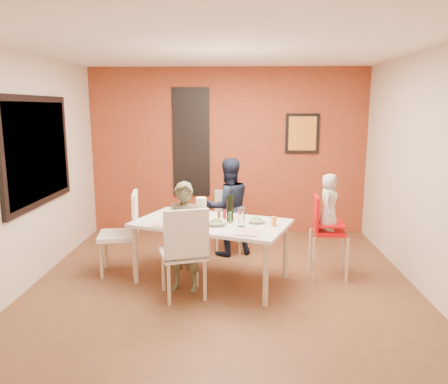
{
  "coord_description": "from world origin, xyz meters",
  "views": [
    {
      "loc": [
        0.17,
        -4.9,
        2.06
      ],
      "look_at": [
        0.0,
        0.3,
        1.05
      ],
      "focal_mm": 35.0,
      "sensor_mm": 36.0,
      "label": 1
    }
  ],
  "objects_px": {
    "high_chair": "(325,229)",
    "chair_far": "(228,217)",
    "wine_bottle": "(230,208)",
    "chair_near": "(185,249)",
    "child_far": "(228,207)",
    "child_near": "(185,237)",
    "paper_towel_roll": "(201,209)",
    "dining_table": "(211,227)",
    "chair_left": "(126,228)",
    "toddler": "(329,202)"
  },
  "relations": [
    {
      "from": "chair_left",
      "to": "child_near",
      "type": "height_order",
      "value": "child_near"
    },
    {
      "from": "high_chair",
      "to": "child_near",
      "type": "relative_size",
      "value": 0.81
    },
    {
      "from": "toddler",
      "to": "dining_table",
      "type": "bearing_deg",
      "value": 118.32
    },
    {
      "from": "chair_left",
      "to": "child_far",
      "type": "distance_m",
      "value": 1.48
    },
    {
      "from": "chair_far",
      "to": "chair_left",
      "type": "xyz_separation_m",
      "value": [
        -1.26,
        -0.99,
        0.09
      ]
    },
    {
      "from": "high_chair",
      "to": "chair_far",
      "type": "bearing_deg",
      "value": 52.63
    },
    {
      "from": "child_far",
      "to": "wine_bottle",
      "type": "relative_size",
      "value": 4.41
    },
    {
      "from": "chair_near",
      "to": "paper_towel_roll",
      "type": "height_order",
      "value": "chair_near"
    },
    {
      "from": "high_chair",
      "to": "child_near",
      "type": "height_order",
      "value": "child_near"
    },
    {
      "from": "child_near",
      "to": "wine_bottle",
      "type": "xyz_separation_m",
      "value": [
        0.51,
        0.32,
        0.26
      ]
    },
    {
      "from": "child_near",
      "to": "child_far",
      "type": "xyz_separation_m",
      "value": [
        0.46,
        1.27,
        0.06
      ]
    },
    {
      "from": "chair_far",
      "to": "wine_bottle",
      "type": "xyz_separation_m",
      "value": [
        0.05,
        -1.19,
        0.41
      ]
    },
    {
      "from": "chair_near",
      "to": "chair_far",
      "type": "distance_m",
      "value": 1.81
    },
    {
      "from": "wine_bottle",
      "to": "paper_towel_roll",
      "type": "relative_size",
      "value": 1.11
    },
    {
      "from": "chair_left",
      "to": "chair_near",
      "type": "bearing_deg",
      "value": 38.13
    },
    {
      "from": "dining_table",
      "to": "chair_far",
      "type": "xyz_separation_m",
      "value": [
        0.17,
        1.22,
        -0.19
      ]
    },
    {
      "from": "child_near",
      "to": "high_chair",
      "type": "bearing_deg",
      "value": 29.29
    },
    {
      "from": "chair_far",
      "to": "child_near",
      "type": "height_order",
      "value": "child_near"
    },
    {
      "from": "dining_table",
      "to": "wine_bottle",
      "type": "bearing_deg",
      "value": 8.76
    },
    {
      "from": "dining_table",
      "to": "chair_left",
      "type": "distance_m",
      "value": 1.12
    },
    {
      "from": "chair_near",
      "to": "dining_table",
      "type": "bearing_deg",
      "value": -133.96
    },
    {
      "from": "chair_far",
      "to": "high_chair",
      "type": "height_order",
      "value": "high_chair"
    },
    {
      "from": "chair_near",
      "to": "chair_left",
      "type": "xyz_separation_m",
      "value": [
        -0.83,
        0.76,
        0.0
      ]
    },
    {
      "from": "wine_bottle",
      "to": "chair_near",
      "type": "bearing_deg",
      "value": -130.17
    },
    {
      "from": "chair_far",
      "to": "chair_left",
      "type": "relative_size",
      "value": 0.84
    },
    {
      "from": "child_near",
      "to": "wine_bottle",
      "type": "distance_m",
      "value": 0.65
    },
    {
      "from": "child_far",
      "to": "paper_towel_roll",
      "type": "height_order",
      "value": "child_far"
    },
    {
      "from": "child_near",
      "to": "paper_towel_roll",
      "type": "xyz_separation_m",
      "value": [
        0.16,
        0.32,
        0.25
      ]
    },
    {
      "from": "chair_left",
      "to": "high_chair",
      "type": "height_order",
      "value": "chair_left"
    },
    {
      "from": "chair_far",
      "to": "child_near",
      "type": "relative_size",
      "value": 0.69
    },
    {
      "from": "chair_near",
      "to": "high_chair",
      "type": "relative_size",
      "value": 1.02
    },
    {
      "from": "chair_left",
      "to": "toddler",
      "type": "xyz_separation_m",
      "value": [
        2.5,
        -0.05,
        0.37
      ]
    },
    {
      "from": "toddler",
      "to": "wine_bottle",
      "type": "xyz_separation_m",
      "value": [
        -1.19,
        -0.15,
        -0.05
      ]
    },
    {
      "from": "dining_table",
      "to": "chair_far",
      "type": "distance_m",
      "value": 1.25
    },
    {
      "from": "high_chair",
      "to": "wine_bottle",
      "type": "distance_m",
      "value": 1.2
    },
    {
      "from": "child_far",
      "to": "chair_left",
      "type": "bearing_deg",
      "value": 9.3
    },
    {
      "from": "child_far",
      "to": "child_near",
      "type": "bearing_deg",
      "value": 48.61
    },
    {
      "from": "chair_left",
      "to": "dining_table",
      "type": "bearing_deg",
      "value": 68.57
    },
    {
      "from": "chair_near",
      "to": "chair_left",
      "type": "height_order",
      "value": "chair_left"
    },
    {
      "from": "dining_table",
      "to": "chair_near",
      "type": "height_order",
      "value": "chair_near"
    },
    {
      "from": "chair_near",
      "to": "paper_towel_roll",
      "type": "bearing_deg",
      "value": -121.5
    },
    {
      "from": "chair_near",
      "to": "toddler",
      "type": "height_order",
      "value": "toddler"
    },
    {
      "from": "child_near",
      "to": "paper_towel_roll",
      "type": "relative_size",
      "value": 4.46
    },
    {
      "from": "toddler",
      "to": "wine_bottle",
      "type": "bearing_deg",
      "value": 118.08
    },
    {
      "from": "wine_bottle",
      "to": "paper_towel_roll",
      "type": "bearing_deg",
      "value": 179.7
    },
    {
      "from": "chair_left",
      "to": "wine_bottle",
      "type": "xyz_separation_m",
      "value": [
        1.31,
        -0.2,
        0.31
      ]
    },
    {
      "from": "dining_table",
      "to": "high_chair",
      "type": "xyz_separation_m",
      "value": [
        1.38,
        0.19,
        -0.06
      ]
    },
    {
      "from": "child_near",
      "to": "toddler",
      "type": "distance_m",
      "value": 1.78
    },
    {
      "from": "dining_table",
      "to": "chair_near",
      "type": "bearing_deg",
      "value": -115.69
    },
    {
      "from": "chair_far",
      "to": "toddler",
      "type": "height_order",
      "value": "toddler"
    }
  ]
}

